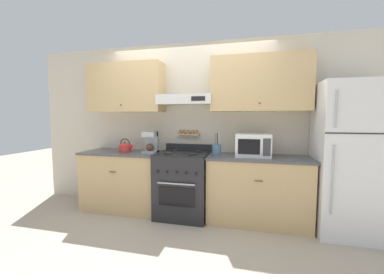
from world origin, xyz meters
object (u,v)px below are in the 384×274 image
(microwave, at_px, (253,145))
(utensil_crock, at_px, (217,149))
(stove_range, at_px, (183,184))
(refrigerator, at_px, (350,159))
(coffee_maker, at_px, (151,142))
(tea_kettle, at_px, (125,147))

(microwave, height_order, utensil_crock, utensil_crock)
(stove_range, distance_m, refrigerator, 2.16)
(coffee_maker, relative_size, microwave, 0.68)
(refrigerator, xyz_separation_m, utensil_crock, (-1.63, 0.03, 0.06))
(refrigerator, bearing_deg, coffee_maker, 178.75)
(stove_range, xyz_separation_m, coffee_maker, (-0.51, 0.04, 0.59))
(refrigerator, relative_size, tea_kettle, 7.78)
(tea_kettle, xyz_separation_m, utensil_crock, (1.40, 0.00, 0.01))
(stove_range, distance_m, coffee_maker, 0.78)
(stove_range, relative_size, coffee_maker, 3.25)
(refrigerator, height_order, tea_kettle, refrigerator)
(refrigerator, height_order, microwave, refrigerator)
(microwave, bearing_deg, coffee_maker, 179.67)
(refrigerator, xyz_separation_m, coffee_maker, (-2.62, 0.06, 0.13))
(microwave, bearing_deg, tea_kettle, -179.46)
(coffee_maker, xyz_separation_m, utensil_crock, (0.99, -0.03, -0.07))
(refrigerator, distance_m, microwave, 1.15)
(coffee_maker, distance_m, utensil_crock, 0.99)
(refrigerator, distance_m, utensil_crock, 1.63)
(refrigerator, height_order, coffee_maker, refrigerator)
(coffee_maker, bearing_deg, stove_range, -4.03)
(stove_range, bearing_deg, tea_kettle, 179.41)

